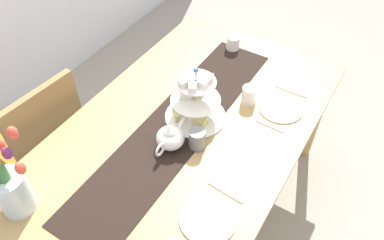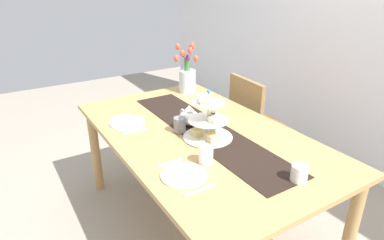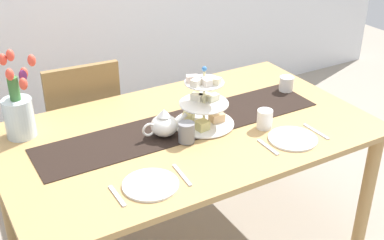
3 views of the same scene
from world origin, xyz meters
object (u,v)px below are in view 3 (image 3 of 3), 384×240
dinner_plate_left (151,185)px  mug_grey (187,132)px  fork_right (268,147)px  chair_left (82,123)px  mug_white_text (265,119)px  dinner_plate_right (293,139)px  tulip_vase (18,110)px  cream_jug (286,84)px  dining_table (187,145)px  tiered_cake_stand (204,106)px  knife_right (316,131)px  fork_left (117,196)px  knife_left (182,175)px  teapot (164,125)px

dinner_plate_left → mug_grey: mug_grey is taller
fork_right → chair_left: bearing=115.8°
mug_grey → dinner_plate_left: bearing=-142.3°
chair_left → mug_white_text: bearing=-56.0°
dinner_plate_right → mug_grey: bearing=152.4°
tulip_vase → mug_grey: tulip_vase is taller
tulip_vase → cream_jug: size_ratio=4.90×
dining_table → tiered_cake_stand: (0.09, 0.00, 0.19)m
dinner_plate_left → fork_right: bearing=0.0°
dining_table → dinner_plate_left: size_ratio=7.79×
dinner_plate_right → mug_grey: (-0.44, 0.23, 0.05)m
chair_left → knife_right: bearing=-53.1°
tulip_vase → mug_grey: 0.79m
tulip_vase → fork_left: 0.72m
tiered_cake_stand → knife_left: size_ratio=1.79×
knife_left → knife_right: same height
cream_jug → fork_right: cream_jug is taller
knife_left → mug_grey: mug_grey is taller
knife_left → fork_right: (0.45, 0.00, 0.00)m
teapot → knife_left: 0.35m
tiered_cake_stand → teapot: size_ratio=1.28×
cream_jug → mug_grey: mug_grey is taller
knife_left → mug_white_text: size_ratio=1.79×
dining_table → tulip_vase: size_ratio=4.30×
fork_right → dining_table: bearing=124.9°
dinner_plate_right → dinner_plate_left: bearing=180.0°
mug_grey → mug_white_text: 0.40m
dining_table → fork_left: (-0.50, -0.33, 0.09)m
chair_left → dinner_plate_left: chair_left is taller
chair_left → teapot: size_ratio=3.82×
tulip_vase → dinner_plate_right: bearing=-31.8°
dinner_plate_right → tiered_cake_stand: bearing=130.4°
tiered_cake_stand → cream_jug: bearing=10.2°
dining_table → fork_right: (0.23, -0.33, 0.09)m
tulip_vase → dinner_plate_left: (0.35, -0.67, -0.13)m
tiered_cake_stand → fork_right: (0.14, -0.34, -0.10)m
fork_left → knife_right: bearing=0.0°
tiered_cake_stand → mug_white_text: size_ratio=3.20×
knife_right → mug_white_text: mug_white_text is taller
cream_jug → tulip_vase: bearing=170.8°
mug_white_text → dinner_plate_left: bearing=-167.0°
mug_white_text → dining_table: bearing=152.3°
chair_left → dinner_plate_right: chair_left is taller
teapot → fork_left: (-0.38, -0.33, -0.06)m
dinner_plate_right → mug_grey: 0.50m
dining_table → fork_right: 0.42m
cream_jug → mug_white_text: bearing=-142.4°
teapot → knife_left: teapot is taller
dining_table → fork_right: bearing=-55.1°
knife_left → knife_right: (0.74, 0.00, 0.00)m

